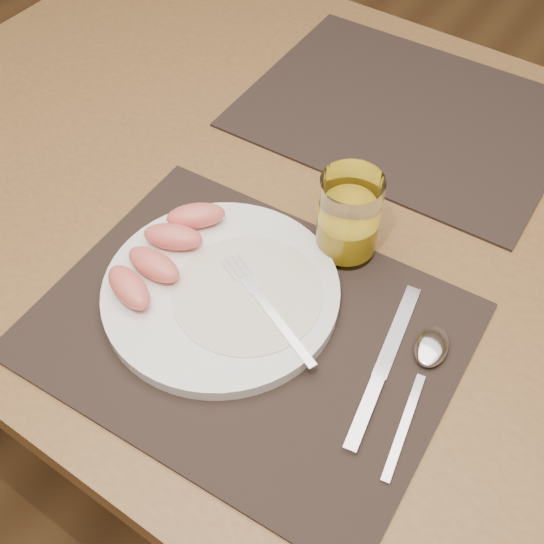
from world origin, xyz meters
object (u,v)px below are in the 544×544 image
at_px(knife, 379,377).
at_px(table, 337,252).
at_px(spoon, 428,357).
at_px(placemat_near, 248,329).
at_px(plate, 221,292).
at_px(placemat_far, 405,113).
at_px(fork, 261,299).
at_px(juice_glass, 348,220).

bearing_deg(knife, table, 129.46).
bearing_deg(knife, spoon, 56.85).
height_order(placemat_near, plate, plate).
xyz_separation_m(placemat_near, knife, (0.15, 0.03, 0.00)).
xyz_separation_m(placemat_far, knife, (0.18, -0.41, 0.00)).
height_order(fork, juice_glass, juice_glass).
xyz_separation_m(placemat_near, spoon, (0.18, 0.07, 0.01)).
distance_m(fork, spoon, 0.19).
height_order(table, spoon, spoon).
xyz_separation_m(knife, juice_glass, (-0.12, 0.14, 0.05)).
bearing_deg(placemat_far, plate, -92.37).
bearing_deg(plate, juice_glass, 61.07).
relative_size(plate, fork, 1.62).
bearing_deg(spoon, knife, -123.15).
bearing_deg(juice_glass, placemat_far, 102.54).
distance_m(spoon, juice_glass, 0.18).
distance_m(placemat_near, plate, 0.06).
relative_size(fork, knife, 0.76).
relative_size(table, knife, 6.39).
bearing_deg(placemat_near, juice_glass, 80.09).
bearing_deg(fork, spoon, 13.53).
distance_m(knife, spoon, 0.06).
xyz_separation_m(fork, knife, (0.15, -0.00, -0.02)).
height_order(table, placemat_near, placemat_near).
height_order(table, placemat_far, placemat_far).
bearing_deg(fork, placemat_near, -85.05).
bearing_deg(placemat_near, knife, 9.59).
relative_size(table, placemat_far, 3.11).
xyz_separation_m(table, placemat_near, (0.01, -0.22, 0.09)).
relative_size(placemat_far, plate, 1.67).
distance_m(placemat_near, placemat_far, 0.44).
xyz_separation_m(placemat_near, placemat_far, (-0.03, 0.44, 0.00)).
height_order(placemat_near, juice_glass, juice_glass).
xyz_separation_m(spoon, juice_glass, (-0.15, 0.09, 0.04)).
bearing_deg(knife, juice_glass, 131.66).
bearing_deg(fork, table, 92.26).
bearing_deg(placemat_far, knife, -66.12).
bearing_deg(juice_glass, spoon, -29.88).
bearing_deg(table, placemat_far, 96.06).
relative_size(table, juice_glass, 12.70).
bearing_deg(plate, table, 78.54).
relative_size(placemat_far, knife, 2.05).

